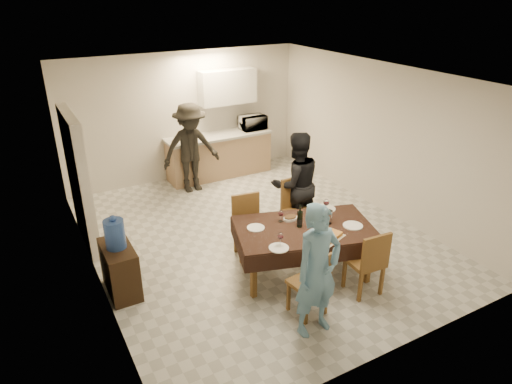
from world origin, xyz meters
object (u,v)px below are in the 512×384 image
water_pitcher (328,217)px  person_near (318,271)px  dining_table (304,229)px  console (120,269)px  water_jug (115,234)px  savoury_tart (327,236)px  microwave (253,122)px  person_kitchen (191,148)px  wine_bottle (300,216)px  person_far (296,184)px

water_pitcher → person_near: bearing=-132.0°
dining_table → console: (-2.37, 0.80, -0.36)m
water_pitcher → dining_table: bearing=171.9°
water_jug → dining_table: bearing=-18.7°
dining_table → savoury_tart: bearing=-58.1°
dining_table → water_pitcher: bearing=9.0°
water_pitcher → console: bearing=162.6°
savoury_tart → microwave: size_ratio=0.79×
dining_table → water_jug: (-2.37, 0.80, 0.18)m
console → microwave: microwave is taller
console → person_kitchen: 3.41m
savoury_tart → person_kitchen: (-0.39, 3.83, 0.12)m
dining_table → console: dining_table is taller
water_pitcher → water_jug: bearing=162.6°
dining_table → water_jug: water_jug is taller
water_jug → person_kitchen: person_kitchen is taller
wine_bottle → savoury_tart: 0.47m
water_pitcher → savoury_tart: bearing=-127.1°
wine_bottle → water_pitcher: 0.42m
console → microwave: bearing=39.9°
person_far → person_near: bearing=69.7°
microwave → person_kitchen: person_kitchen is taller
microwave → person_far: person_far is taller
water_pitcher → person_far: bearing=79.7°
console → person_kitchen: size_ratio=0.42×
water_jug → water_pitcher: size_ratio=2.03×
water_pitcher → person_near: (-0.90, -1.00, -0.00)m
dining_table → microwave: 4.14m
person_near → person_kitchen: person_kitchen is taller
water_pitcher → person_kitchen: person_kitchen is taller
person_near → person_kitchen: (0.26, 4.50, 0.06)m
water_pitcher → wine_bottle: bearing=166.0°
wine_bottle → microwave: 4.10m
console → person_near: 2.64m
person_near → savoury_tart: bearing=43.1°
console → water_pitcher: bearing=-17.4°
microwave → console: bearing=39.9°
person_far → person_kitchen: person_kitchen is taller
water_pitcher → microwave: bearing=76.1°
microwave → person_near: 5.30m
console → person_near: bearing=-45.5°
water_jug → wine_bottle: size_ratio=1.20×
dining_table → person_kitchen: person_kitchen is taller
console → person_far: person_far is taller
water_pitcher → person_near: 1.35m
savoury_tart → person_kitchen: size_ratio=0.24×
microwave → savoury_tart: bearing=74.0°
person_near → wine_bottle: bearing=62.7°
dining_table → person_near: bearing=-100.5°
dining_table → wine_bottle: 0.21m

